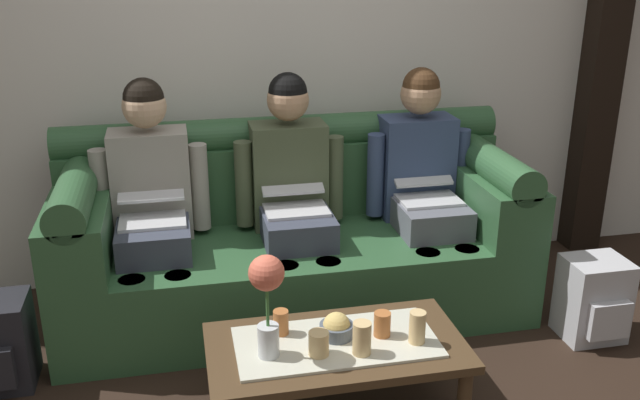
{
  "coord_description": "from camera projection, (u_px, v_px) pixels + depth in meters",
  "views": [
    {
      "loc": [
        -0.55,
        -2.08,
        1.81
      ],
      "look_at": [
        0.08,
        0.87,
        0.69
      ],
      "focal_mm": 39.0,
      "sensor_mm": 36.0,
      "label": 1
    }
  ],
  "objects": [
    {
      "name": "backpack_right",
      "position": [
        594.0,
        300.0,
        3.34
      ],
      "size": [
        0.29,
        0.29,
        0.4
      ],
      "color": "#B7B7BC",
      "rests_on": "ground_plane"
    },
    {
      "name": "couch",
      "position": [
        293.0,
        240.0,
        3.59
      ],
      "size": [
        2.33,
        0.88,
        0.96
      ],
      "color": "#2D5633",
      "rests_on": "ground_plane"
    },
    {
      "name": "coffee_table",
      "position": [
        336.0,
        352.0,
        2.72
      ],
      "size": [
        1.0,
        0.53,
        0.36
      ],
      "color": "#47331E",
      "rests_on": "ground_plane"
    },
    {
      "name": "cup_near_right",
      "position": [
        281.0,
        322.0,
        2.73
      ],
      "size": [
        0.06,
        0.06,
        0.1
      ],
      "primitive_type": "cylinder",
      "color": "#B26633",
      "rests_on": "coffee_table"
    },
    {
      "name": "back_wall_patterned",
      "position": [
        273.0,
        15.0,
        3.7
      ],
      "size": [
        6.0,
        0.12,
        2.9
      ],
      "primitive_type": "cube",
      "color": "silver",
      "rests_on": "ground_plane"
    },
    {
      "name": "cup_near_left",
      "position": [
        417.0,
        327.0,
        2.67
      ],
      "size": [
        0.06,
        0.06,
        0.13
      ],
      "primitive_type": "cylinder",
      "color": "#DBB77A",
      "rests_on": "coffee_table"
    },
    {
      "name": "snack_bowl",
      "position": [
        337.0,
        328.0,
        2.72
      ],
      "size": [
        0.13,
        0.13,
        0.11
      ],
      "color": "#4C5666",
      "rests_on": "coffee_table"
    },
    {
      "name": "flower_vase",
      "position": [
        267.0,
        292.0,
        2.51
      ],
      "size": [
        0.13,
        0.13,
        0.41
      ],
      "color": "silver",
      "rests_on": "coffee_table"
    },
    {
      "name": "person_middle",
      "position": [
        292.0,
        188.0,
        3.49
      ],
      "size": [
        0.56,
        0.67,
        1.22
      ],
      "color": "#383D4C",
      "rests_on": "ground_plane"
    },
    {
      "name": "cup_far_right",
      "position": [
        362.0,
        338.0,
        2.59
      ],
      "size": [
        0.07,
        0.07,
        0.13
      ],
      "primitive_type": "cylinder",
      "color": "#DBB77A",
      "rests_on": "coffee_table"
    },
    {
      "name": "cup_far_center",
      "position": [
        382.0,
        324.0,
        2.72
      ],
      "size": [
        0.07,
        0.07,
        0.1
      ],
      "primitive_type": "cylinder",
      "color": "#B26633",
      "rests_on": "coffee_table"
    },
    {
      "name": "timber_pillar",
      "position": [
        608.0,
        10.0,
        3.96
      ],
      "size": [
        0.2,
        0.2,
        2.9
      ],
      "primitive_type": "cube",
      "color": "black",
      "rests_on": "ground_plane"
    },
    {
      "name": "person_left",
      "position": [
        152.0,
        198.0,
        3.35
      ],
      "size": [
        0.56,
        0.67,
        1.22
      ],
      "color": "#383D4C",
      "rests_on": "ground_plane"
    },
    {
      "name": "cup_far_left",
      "position": [
        319.0,
        343.0,
        2.59
      ],
      "size": [
        0.08,
        0.08,
        0.09
      ],
      "primitive_type": "cylinder",
      "color": "#DBB77A",
      "rests_on": "coffee_table"
    },
    {
      "name": "person_right",
      "position": [
        423.0,
        179.0,
        3.62
      ],
      "size": [
        0.56,
        0.67,
        1.22
      ],
      "color": "#595B66",
      "rests_on": "ground_plane"
    }
  ]
}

